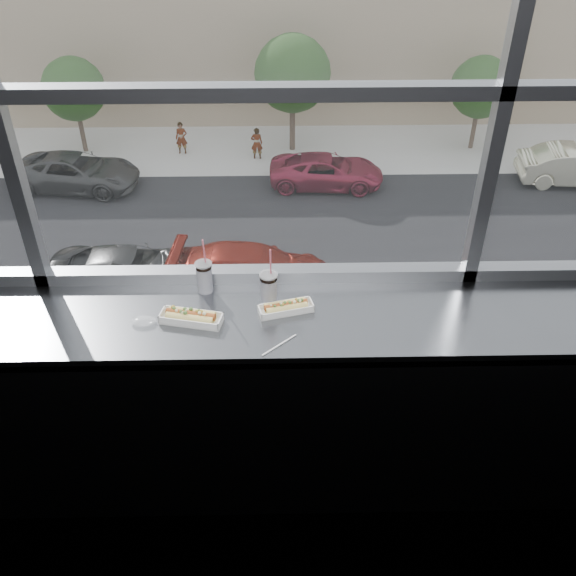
{
  "coord_description": "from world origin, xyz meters",
  "views": [
    {
      "loc": [
        0.1,
        -0.96,
        2.88
      ],
      "look_at": [
        0.14,
        1.23,
        1.25
      ],
      "focal_mm": 40.0,
      "sensor_mm": 36.0,
      "label": 1
    }
  ],
  "objects_px": {
    "tree_center": "(293,74)",
    "hotdog_tray_right": "(286,307)",
    "car_near_b": "(129,267)",
    "car_far_b": "(327,166)",
    "hotdog_tray_left": "(191,317)",
    "car_near_c": "(254,264)",
    "wrapper": "(144,321)",
    "car_far_a": "(75,167)",
    "soda_cup_right": "(269,287)",
    "tree_right": "(481,87)",
    "tree_left": "(73,89)",
    "loose_straw": "(279,345)",
    "soda_cup_left": "(204,275)",
    "pedestrian_a": "(181,135)",
    "pedestrian_b": "(257,140)"
  },
  "relations": [
    {
      "from": "tree_center",
      "to": "hotdog_tray_right",
      "type": "bearing_deg",
      "value": -91.58
    },
    {
      "from": "wrapper",
      "to": "car_near_c",
      "type": "xyz_separation_m",
      "value": [
        -0.26,
        16.32,
        -10.93
      ]
    },
    {
      "from": "car_near_c",
      "to": "car_near_b",
      "type": "bearing_deg",
      "value": 95.77
    },
    {
      "from": "car_far_a",
      "to": "pedestrian_a",
      "type": "xyz_separation_m",
      "value": [
        4.31,
        3.63,
        -0.1
      ]
    },
    {
      "from": "car_near_b",
      "to": "soda_cup_left",
      "type": "bearing_deg",
      "value": -162.7
    },
    {
      "from": "pedestrian_a",
      "to": "tree_right",
      "type": "xyz_separation_m",
      "value": [
        14.67,
        0.37,
        2.16
      ]
    },
    {
      "from": "pedestrian_a",
      "to": "pedestrian_b",
      "type": "bearing_deg",
      "value": -10.25
    },
    {
      "from": "car_near_b",
      "to": "car_near_c",
      "type": "bearing_deg",
      "value": -89.45
    },
    {
      "from": "hotdog_tray_right",
      "to": "soda_cup_left",
      "type": "bearing_deg",
      "value": 141.84
    },
    {
      "from": "soda_cup_right",
      "to": "car_far_a",
      "type": "bearing_deg",
      "value": 110.38
    },
    {
      "from": "soda_cup_right",
      "to": "pedestrian_a",
      "type": "xyz_separation_m",
      "value": [
        -4.67,
        27.82,
        -11.19
      ]
    },
    {
      "from": "wrapper",
      "to": "car_far_a",
      "type": "bearing_deg",
      "value": 109.15
    },
    {
      "from": "car_near_c",
      "to": "car_far_b",
      "type": "bearing_deg",
      "value": -15.44
    },
    {
      "from": "pedestrian_b",
      "to": "tree_left",
      "type": "distance_m",
      "value": 9.06
    },
    {
      "from": "car_far_a",
      "to": "pedestrian_a",
      "type": "distance_m",
      "value": 5.64
    },
    {
      "from": "pedestrian_a",
      "to": "car_far_a",
      "type": "bearing_deg",
      "value": -139.89
    },
    {
      "from": "soda_cup_left",
      "to": "hotdog_tray_right",
      "type": "bearing_deg",
      "value": -23.93
    },
    {
      "from": "wrapper",
      "to": "tree_right",
      "type": "bearing_deg",
      "value": 69.6
    },
    {
      "from": "tree_center",
      "to": "tree_right",
      "type": "bearing_deg",
      "value": -0.0
    },
    {
      "from": "car_near_c",
      "to": "tree_right",
      "type": "bearing_deg",
      "value": -36.19
    },
    {
      "from": "pedestrian_b",
      "to": "tree_center",
      "type": "xyz_separation_m",
      "value": [
        1.77,
        1.05,
        2.89
      ]
    },
    {
      "from": "soda_cup_left",
      "to": "soda_cup_right",
      "type": "relative_size",
      "value": 0.96
    },
    {
      "from": "soda_cup_left",
      "to": "tree_left",
      "type": "xyz_separation_m",
      "value": [
        -9.34,
        28.08,
        -8.97
      ]
    },
    {
      "from": "pedestrian_a",
      "to": "soda_cup_right",
      "type": "bearing_deg",
      "value": -80.46
    },
    {
      "from": "car_near_b",
      "to": "car_far_b",
      "type": "relative_size",
      "value": 1.13
    },
    {
      "from": "car_far_a",
      "to": "tree_left",
      "type": "distance_m",
      "value": 4.57
    },
    {
      "from": "soda_cup_right",
      "to": "tree_right",
      "type": "distance_m",
      "value": 31.24
    },
    {
      "from": "car_far_a",
      "to": "car_far_b",
      "type": "bearing_deg",
      "value": -82.34
    },
    {
      "from": "soda_cup_right",
      "to": "wrapper",
      "type": "relative_size",
      "value": 2.87
    },
    {
      "from": "loose_straw",
      "to": "car_near_c",
      "type": "height_order",
      "value": "loose_straw"
    },
    {
      "from": "soda_cup_left",
      "to": "tree_left",
      "type": "distance_m",
      "value": 30.93
    },
    {
      "from": "tree_left",
      "to": "car_far_a",
      "type": "bearing_deg",
      "value": -80.73
    },
    {
      "from": "soda_cup_right",
      "to": "tree_right",
      "type": "xyz_separation_m",
      "value": [
        9.99,
        28.18,
        -9.03
      ]
    },
    {
      "from": "car_near_b",
      "to": "car_far_b",
      "type": "xyz_separation_m",
      "value": [
        7.44,
        8.0,
        -0.13
      ]
    },
    {
      "from": "hotdog_tray_right",
      "to": "wrapper",
      "type": "bearing_deg",
      "value": 172.12
    },
    {
      "from": "soda_cup_right",
      "to": "car_near_c",
      "type": "xyz_separation_m",
      "value": [
        -0.8,
        16.18,
        -11.01
      ]
    },
    {
      "from": "wrapper",
      "to": "car_far_a",
      "type": "xyz_separation_m",
      "value": [
        -8.44,
        24.32,
        -11.02
      ]
    },
    {
      "from": "wrapper",
      "to": "hotdog_tray_right",
      "type": "bearing_deg",
      "value": 6.36
    },
    {
      "from": "pedestrian_b",
      "to": "car_near_b",
      "type": "bearing_deg",
      "value": 68.93
    },
    {
      "from": "soda_cup_right",
      "to": "car_near_c",
      "type": "bearing_deg",
      "value": 92.82
    },
    {
      "from": "hotdog_tray_left",
      "to": "car_near_c",
      "type": "height_order",
      "value": "hotdog_tray_left"
    },
    {
      "from": "tree_left",
      "to": "car_near_b",
      "type": "bearing_deg",
      "value": -69.43
    },
    {
      "from": "car_far_a",
      "to": "car_far_b",
      "type": "xyz_separation_m",
      "value": [
        11.29,
        0.0,
        -0.09
      ]
    },
    {
      "from": "wrapper",
      "to": "car_near_c",
      "type": "distance_m",
      "value": 19.64
    },
    {
      "from": "hotdog_tray_right",
      "to": "car_far_b",
      "type": "distance_m",
      "value": 26.77
    },
    {
      "from": "hotdog_tray_right",
      "to": "pedestrian_a",
      "type": "bearing_deg",
      "value": 85.43
    },
    {
      "from": "tree_left",
      "to": "tree_center",
      "type": "bearing_deg",
      "value": 0.0
    },
    {
      "from": "pedestrian_b",
      "to": "car_near_c",
      "type": "bearing_deg",
      "value": 90.62
    },
    {
      "from": "pedestrian_a",
      "to": "tree_center",
      "type": "xyz_separation_m",
      "value": [
        5.53,
        0.37,
        2.88
      ]
    },
    {
      "from": "hotdog_tray_right",
      "to": "pedestrian_a",
      "type": "xyz_separation_m",
      "value": [
        -4.75,
        27.88,
        -11.12
      ]
    }
  ]
}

